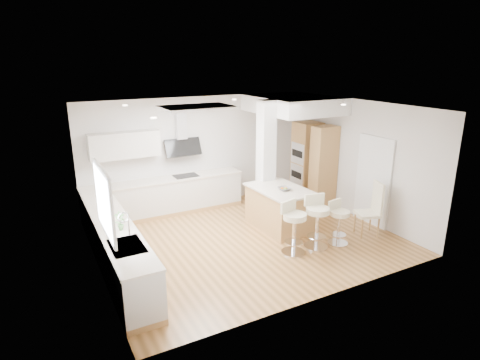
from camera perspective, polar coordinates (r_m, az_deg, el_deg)
ground at (r=8.68m, az=0.90°, el=-8.34°), size 6.00×6.00×0.00m
ceiling at (r=8.68m, az=0.90°, el=-8.34°), size 6.00×5.00×0.02m
wall_back at (r=10.36m, az=-5.81°, el=4.02°), size 6.00×0.04×2.80m
wall_left at (r=7.27m, az=-20.21°, el=-2.64°), size 0.04×5.00×2.80m
wall_right at (r=9.94m, az=16.26°, el=2.86°), size 0.04×5.00×2.80m
skylight at (r=8.09m, az=-6.10°, el=10.22°), size 4.10×2.10×0.06m
window_left at (r=6.34m, az=-18.84°, el=-2.53°), size 0.06×1.28×1.07m
doorway_right at (r=9.62m, az=18.41°, el=-0.27°), size 0.05×1.00×2.10m
counter_left at (r=7.87m, az=-17.59°, el=-8.28°), size 0.63×4.50×1.35m
counter_back at (r=9.99m, az=-9.93°, el=-0.84°), size 3.62×0.63×2.50m
pillar at (r=9.48m, az=3.70°, el=2.85°), size 0.35×0.35×2.80m
soffit at (r=10.21m, az=7.58°, el=10.61°), size 1.78×2.20×0.40m
oven_column at (r=10.70m, az=10.31°, el=2.32°), size 0.63×1.21×2.10m
peninsula at (r=9.09m, az=5.62°, el=-3.95°), size 1.07×1.57×1.01m
bar_stool_a at (r=7.92m, az=7.62°, el=-6.33°), size 0.59×0.59×1.06m
bar_stool_b at (r=8.23m, az=10.87°, el=-5.44°), size 0.58×0.58×1.09m
bar_stool_c at (r=8.51m, az=13.85°, el=-5.56°), size 0.48×0.48×0.93m
dining_chair at (r=9.10m, az=18.34°, el=-3.67°), size 0.59×0.59×1.19m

